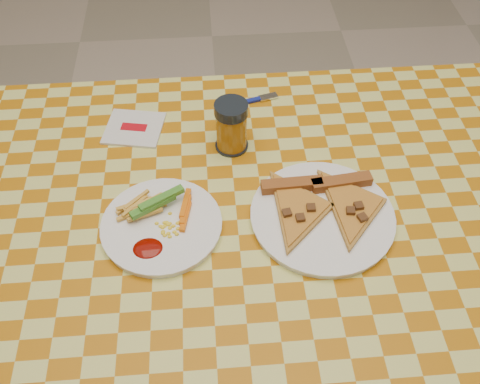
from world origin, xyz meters
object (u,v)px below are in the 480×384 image
(table, at_px, (237,243))
(drink_glass, at_px, (231,127))
(plate_right, at_px, (322,217))
(plate_left, at_px, (162,226))

(table, height_order, drink_glass, drink_glass)
(plate_right, height_order, drink_glass, drink_glass)
(table, relative_size, plate_right, 4.89)
(plate_left, relative_size, drink_glass, 1.94)
(plate_left, xyz_separation_m, drink_glass, (0.14, 0.20, 0.05))
(plate_left, bearing_deg, plate_right, -0.30)
(table, relative_size, drink_glass, 11.43)
(table, height_order, plate_right, plate_right)
(table, bearing_deg, plate_left, -176.42)
(table, distance_m, drink_glass, 0.23)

